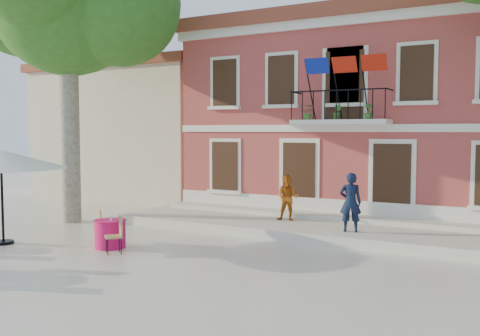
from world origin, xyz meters
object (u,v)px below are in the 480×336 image
cafe_table_3 (110,233)px  plane_tree_west (67,0)px  pedestrian_navy (350,202)px  pedestrian_orange (288,198)px  patio_umbrella (1,160)px

cafe_table_3 → plane_tree_west: bearing=148.3°
pedestrian_navy → pedestrian_orange: size_ratio=1.15×
plane_tree_west → pedestrian_navy: 11.75m
cafe_table_3 → pedestrian_orange: bearing=56.3°
patio_umbrella → pedestrian_navy: patio_umbrella is taller
plane_tree_west → pedestrian_orange: bearing=17.2°
patio_umbrella → cafe_table_3: patio_umbrella is taller
patio_umbrella → pedestrian_orange: size_ratio=2.40×
pedestrian_navy → plane_tree_west: bearing=-10.6°
pedestrian_navy → pedestrian_orange: (-2.35, 0.87, -0.11)m
patio_umbrella → cafe_table_3: (3.03, 1.07, -1.98)m
plane_tree_west → pedestrian_orange: 10.14m
plane_tree_west → pedestrian_navy: (9.67, 1.39, -6.54)m
pedestrian_navy → cafe_table_3: 6.84m
pedestrian_orange → cafe_table_3: size_ratio=0.87×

